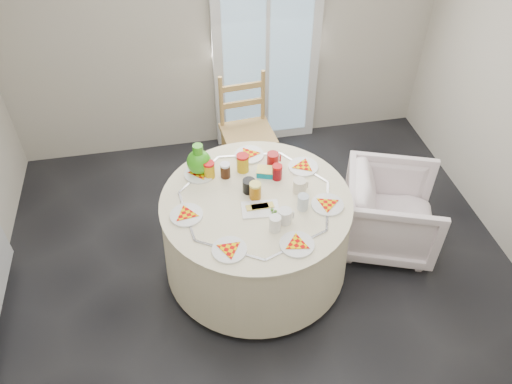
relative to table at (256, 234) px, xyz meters
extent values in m
plane|color=black|center=(0.03, -0.28, -0.38)|extent=(4.00, 4.00, 0.00)
cube|color=#BCB5A3|center=(0.03, 1.72, 0.93)|extent=(4.00, 0.02, 2.60)
cube|color=silver|center=(0.43, 1.67, 0.68)|extent=(1.00, 0.08, 2.10)
cylinder|color=beige|center=(0.00, 0.00, 0.00)|extent=(1.39, 1.39, 0.70)
imported|color=white|center=(1.10, 0.06, 0.02)|extent=(0.87, 0.89, 0.73)
cube|color=#027F98|center=(0.12, 0.25, 0.41)|extent=(0.16, 0.14, 0.06)
camera|label=1|loc=(-0.48, -2.48, 2.76)|focal=35.00mm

